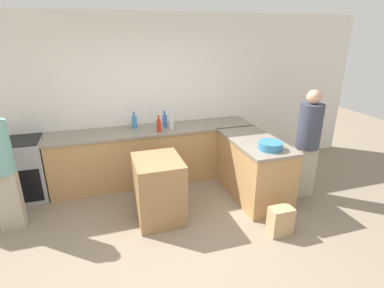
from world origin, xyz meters
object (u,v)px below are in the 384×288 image
at_px(mixing_bowl, 270,146).
at_px(person_by_range, 0,165).
at_px(hot_sauce_bottle, 159,125).
at_px(person_at_peninsula, 308,141).
at_px(island_table, 159,189).
at_px(water_bottle_blue, 165,121).
at_px(paper_bag, 280,221).
at_px(range_oven, 23,169).
at_px(vinegar_bottle_clear, 171,122).
at_px(dish_soap_bottle, 134,122).

height_order(mixing_bowl, person_by_range, person_by_range).
height_order(hot_sauce_bottle, person_at_peninsula, person_at_peninsula).
relative_size(island_table, mixing_bowl, 2.66).
bearing_deg(water_bottle_blue, paper_bag, -63.68).
distance_m(mixing_bowl, person_at_peninsula, 0.75).
xyz_separation_m(island_table, hot_sauce_bottle, (0.22, 0.97, 0.59)).
height_order(range_oven, hot_sauce_bottle, hot_sauce_bottle).
bearing_deg(vinegar_bottle_clear, water_bottle_blue, 116.89).
bearing_deg(person_at_peninsula, hot_sauce_bottle, 152.65).
bearing_deg(island_table, paper_bag, -30.97).
height_order(island_table, water_bottle_blue, water_bottle_blue).
xyz_separation_m(hot_sauce_bottle, vinegar_bottle_clear, (0.22, 0.08, 0.01)).
xyz_separation_m(range_oven, water_bottle_blue, (2.20, 0.04, 0.56)).
bearing_deg(paper_bag, person_at_peninsula, 41.05).
height_order(water_bottle_blue, person_by_range, person_by_range).
bearing_deg(hot_sauce_bottle, range_oven, 174.81).
relative_size(dish_soap_bottle, paper_bag, 0.73).
relative_size(hot_sauce_bottle, person_at_peninsula, 0.16).
height_order(person_by_range, person_at_peninsula, person_at_peninsula).
bearing_deg(mixing_bowl, paper_bag, -102.59).
distance_m(island_table, dish_soap_bottle, 1.42).
height_order(range_oven, person_by_range, person_by_range).
height_order(range_oven, vinegar_bottle_clear, vinegar_bottle_clear).
distance_m(island_table, mixing_bowl, 1.61).
bearing_deg(water_bottle_blue, person_at_peninsula, -34.21).
bearing_deg(range_oven, hot_sauce_bottle, -5.19).
height_order(island_table, vinegar_bottle_clear, vinegar_bottle_clear).
relative_size(person_by_range, person_at_peninsula, 0.99).
relative_size(vinegar_bottle_clear, person_by_range, 0.18).
distance_m(dish_soap_bottle, person_at_peninsula, 2.71).
bearing_deg(mixing_bowl, vinegar_bottle_clear, 129.50).
xyz_separation_m(hot_sauce_bottle, paper_bag, (1.14, -1.79, -0.83)).
relative_size(vinegar_bottle_clear, dish_soap_bottle, 1.09).
relative_size(mixing_bowl, dish_soap_bottle, 1.20).
distance_m(mixing_bowl, vinegar_bottle_clear, 1.65).
height_order(island_table, person_at_peninsula, person_at_peninsula).
bearing_deg(paper_bag, range_oven, 148.30).
distance_m(mixing_bowl, hot_sauce_bottle, 1.75).
xyz_separation_m(range_oven, vinegar_bottle_clear, (2.28, -0.11, 0.57)).
bearing_deg(dish_soap_bottle, island_table, -84.78).
distance_m(hot_sauce_bottle, water_bottle_blue, 0.27).
relative_size(mixing_bowl, water_bottle_blue, 1.18).
bearing_deg(range_oven, island_table, -32.23).
relative_size(range_oven, dish_soap_bottle, 3.43).
bearing_deg(mixing_bowl, island_table, 171.20).
bearing_deg(person_at_peninsula, water_bottle_blue, 145.79).
xyz_separation_m(range_oven, dish_soap_bottle, (1.71, 0.13, 0.56)).
height_order(range_oven, person_at_peninsula, person_at_peninsula).
xyz_separation_m(mixing_bowl, dish_soap_bottle, (-1.61, 1.52, 0.05)).
relative_size(island_table, water_bottle_blue, 3.13).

